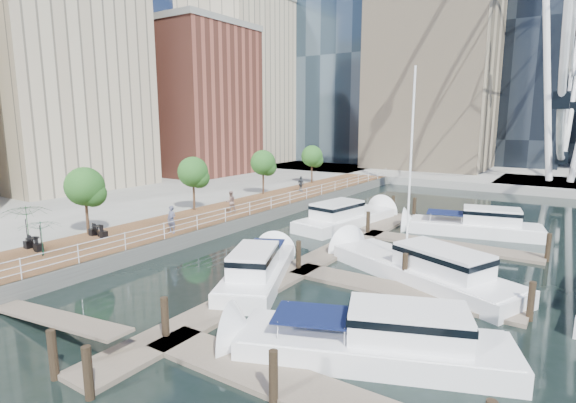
# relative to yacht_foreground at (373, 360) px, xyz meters

# --- Properties ---
(ground) EXTENTS (520.00, 520.00, 0.00)m
(ground) POSITION_rel_yacht_foreground_xyz_m (-10.54, -1.16, 0.00)
(ground) COLOR black
(ground) RESTS_ON ground
(boardwalk) EXTENTS (6.00, 60.00, 1.00)m
(boardwalk) POSITION_rel_yacht_foreground_xyz_m (-19.54, 13.84, 0.50)
(boardwalk) COLOR brown
(boardwalk) RESTS_ON ground
(seawall) EXTENTS (0.25, 60.00, 1.00)m
(seawall) POSITION_rel_yacht_foreground_xyz_m (-16.54, 13.84, 0.50)
(seawall) COLOR #595954
(seawall) RESTS_ON ground
(land_inland) EXTENTS (48.00, 90.00, 1.00)m
(land_inland) POSITION_rel_yacht_foreground_xyz_m (-46.54, 13.84, 0.50)
(land_inland) COLOR gray
(land_inland) RESTS_ON ground
(land_far) EXTENTS (200.00, 114.00, 1.00)m
(land_far) POSITION_rel_yacht_foreground_xyz_m (-10.54, 100.84, 0.50)
(land_far) COLOR gray
(land_far) RESTS_ON ground
(pier) EXTENTS (14.00, 12.00, 1.00)m
(pier) POSITION_rel_yacht_foreground_xyz_m (3.46, 50.84, 0.50)
(pier) COLOR gray
(pier) RESTS_ON ground
(railing) EXTENTS (0.10, 60.00, 1.05)m
(railing) POSITION_rel_yacht_foreground_xyz_m (-16.64, 13.84, 1.52)
(railing) COLOR white
(railing) RESTS_ON boardwalk
(floating_docks) EXTENTS (16.00, 34.00, 2.60)m
(floating_docks) POSITION_rel_yacht_foreground_xyz_m (-2.58, 8.82, 0.49)
(floating_docks) COLOR #6D6051
(floating_docks) RESTS_ON ground
(midrise_condos) EXTENTS (19.00, 67.00, 28.00)m
(midrise_condos) POSITION_rel_yacht_foreground_xyz_m (-44.11, 25.66, 13.42)
(midrise_condos) COLOR #BCAD8E
(midrise_condos) RESTS_ON ground
(street_trees) EXTENTS (2.60, 42.60, 4.60)m
(street_trees) POSITION_rel_yacht_foreground_xyz_m (-21.94, 12.84, 4.29)
(street_trees) COLOR #3F2B1C
(street_trees) RESTS_ON ground
(cafe_tables) EXTENTS (2.50, 13.70, 0.74)m
(cafe_tables) POSITION_rel_yacht_foreground_xyz_m (-20.94, -3.16, 1.37)
(cafe_tables) COLOR black
(cafe_tables) RESTS_ON ground
(yacht_foreground) EXTENTS (11.24, 6.76, 2.15)m
(yacht_foreground) POSITION_rel_yacht_foreground_xyz_m (0.00, 0.00, 0.00)
(yacht_foreground) COLOR white
(yacht_foreground) RESTS_ON ground
(pedestrian_near) EXTENTS (0.74, 0.52, 1.90)m
(pedestrian_near) POSITION_rel_yacht_foreground_xyz_m (-17.48, 6.25, 1.95)
(pedestrian_near) COLOR #494B62
(pedestrian_near) RESTS_ON boardwalk
(pedestrian_mid) EXTENTS (1.03, 1.12, 1.84)m
(pedestrian_mid) POSITION_rel_yacht_foreground_xyz_m (-18.55, 13.69, 1.92)
(pedestrian_mid) COLOR #816359
(pedestrian_mid) RESTS_ON boardwalk
(pedestrian_far) EXTENTS (1.06, 0.71, 1.68)m
(pedestrian_far) POSITION_rel_yacht_foreground_xyz_m (-19.54, 26.44, 1.84)
(pedestrian_far) COLOR #31373E
(pedestrian_far) RESTS_ON boardwalk
(moored_yachts) EXTENTS (23.40, 36.96, 11.50)m
(moored_yachts) POSITION_rel_yacht_foreground_xyz_m (-1.17, 9.75, 0.00)
(moored_yachts) COLOR white
(moored_yachts) RESTS_ON ground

